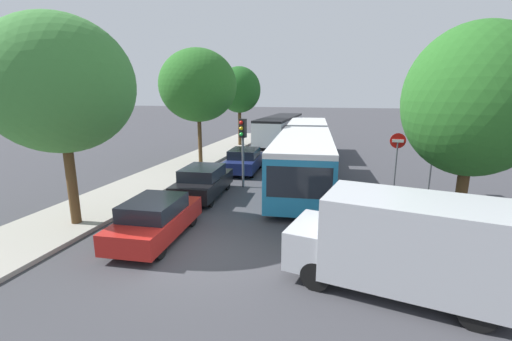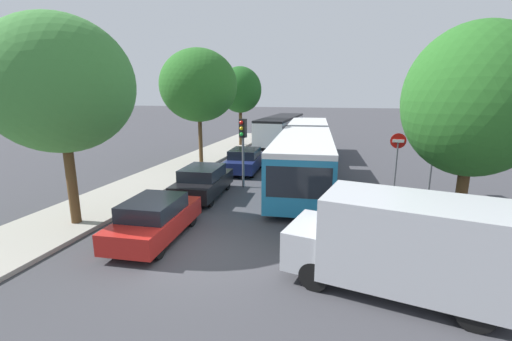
# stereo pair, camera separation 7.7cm
# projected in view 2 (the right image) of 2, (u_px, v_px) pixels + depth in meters

# --- Properties ---
(ground_plane) EXTENTS (200.00, 200.00, 0.00)m
(ground_plane) POSITION_uv_depth(u_px,v_px,m) (198.00, 254.00, 10.03)
(ground_plane) COLOR #3D3D42
(kerb_strip_left) EXTENTS (3.20, 33.54, 0.14)m
(kerb_strip_left) POSITION_uv_depth(u_px,v_px,m) (190.00, 163.00, 22.53)
(kerb_strip_left) COLOR #9E998E
(kerb_strip_left) RESTS_ON ground
(articulated_bus) EXTENTS (3.98, 17.52, 2.58)m
(articulated_bus) POSITION_uv_depth(u_px,v_px,m) (306.00, 147.00, 20.14)
(articulated_bus) COLOR teal
(articulated_bus) RESTS_ON ground
(city_bus_rear) EXTENTS (2.78, 11.24, 2.41)m
(city_bus_rear) POSITION_uv_depth(u_px,v_px,m) (281.00, 127.00, 32.39)
(city_bus_rear) COLOR silver
(city_bus_rear) RESTS_ON ground
(queued_car_red) EXTENTS (1.88, 4.00, 1.36)m
(queued_car_red) POSITION_uv_depth(u_px,v_px,m) (155.00, 219.00, 10.96)
(queued_car_red) COLOR #B21E19
(queued_car_red) RESTS_ON ground
(queued_car_black) EXTENTS (1.94, 4.13, 1.40)m
(queued_car_black) POSITION_uv_depth(u_px,v_px,m) (203.00, 182.00, 15.42)
(queued_car_black) COLOR black
(queued_car_black) RESTS_ON ground
(queued_car_navy) EXTENTS (1.92, 4.09, 1.39)m
(queued_car_navy) POSITION_uv_depth(u_px,v_px,m) (245.00, 160.00, 20.25)
(queued_car_navy) COLOR navy
(queued_car_navy) RESTS_ON ground
(white_van) EXTENTS (5.29, 2.92, 2.31)m
(white_van) POSITION_uv_depth(u_px,v_px,m) (404.00, 243.00, 7.93)
(white_van) COLOR #B7BABF
(white_van) RESTS_ON ground
(traffic_light) EXTENTS (0.37, 0.39, 3.40)m
(traffic_light) POSITION_uv_depth(u_px,v_px,m) (243.00, 138.00, 16.59)
(traffic_light) COLOR #56595E
(traffic_light) RESTS_ON ground
(no_entry_sign) EXTENTS (0.70, 0.08, 2.82)m
(no_entry_sign) POSITION_uv_depth(u_px,v_px,m) (397.00, 154.00, 15.79)
(no_entry_sign) COLOR #56595E
(no_entry_sign) RESTS_ON ground
(direction_sign_post) EXTENTS (0.40, 1.37, 3.60)m
(direction_sign_post) POSITION_uv_depth(u_px,v_px,m) (434.00, 141.00, 15.06)
(direction_sign_post) COLOR #56595E
(direction_sign_post) RESTS_ON ground
(tree_left_near) EXTENTS (4.74, 4.74, 7.10)m
(tree_left_near) POSITION_uv_depth(u_px,v_px,m) (61.00, 88.00, 11.09)
(tree_left_near) COLOR #51381E
(tree_left_near) RESTS_ON ground
(tree_left_mid) EXTENTS (4.77, 4.77, 7.28)m
(tree_left_mid) POSITION_uv_depth(u_px,v_px,m) (199.00, 86.00, 21.09)
(tree_left_mid) COLOR #51381E
(tree_left_mid) RESTS_ON ground
(tree_left_far) EXTENTS (3.61, 3.61, 6.77)m
(tree_left_far) POSITION_uv_depth(u_px,v_px,m) (241.00, 91.00, 28.96)
(tree_left_far) COLOR #51381E
(tree_left_far) RESTS_ON ground
(tree_right_near) EXTENTS (4.48, 4.48, 6.85)m
(tree_right_near) POSITION_uv_depth(u_px,v_px,m) (476.00, 105.00, 11.18)
(tree_right_near) COLOR #51381E
(tree_right_near) RESTS_ON ground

